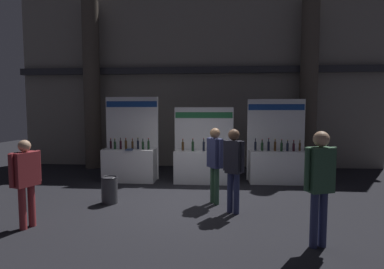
% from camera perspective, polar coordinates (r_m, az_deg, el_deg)
% --- Properties ---
extents(ground_plane, '(27.40, 27.40, 0.00)m').
position_cam_1_polar(ground_plane, '(7.05, -1.07, -13.04)').
color(ground_plane, black).
extents(hall_colonnade, '(13.70, 1.07, 6.60)m').
position_cam_1_polar(hall_colonnade, '(11.33, 1.18, 10.34)').
color(hall_colonnade, gray).
rests_on(hall_colonnade, ground_plane).
extents(exhibitor_booth_0, '(1.64, 0.74, 2.56)m').
position_cam_1_polar(exhibitor_booth_0, '(9.21, -11.87, -4.95)').
color(exhibitor_booth_0, white).
rests_on(exhibitor_booth_0, ground_plane).
extents(exhibitor_booth_1, '(1.79, 0.66, 2.24)m').
position_cam_1_polar(exhibitor_booth_1, '(8.85, 2.20, -5.56)').
color(exhibitor_booth_1, white).
rests_on(exhibitor_booth_1, ground_plane).
extents(exhibitor_booth_2, '(1.72, 0.66, 2.49)m').
position_cam_1_polar(exhibitor_booth_2, '(9.18, 16.06, -5.18)').
color(exhibitor_booth_2, white).
rests_on(exhibitor_booth_2, ground_plane).
extents(trash_bin, '(0.37, 0.37, 0.62)m').
position_cam_1_polar(trash_bin, '(7.20, -15.61, -10.26)').
color(trash_bin, '#38383D').
rests_on(trash_bin, ground_plane).
extents(visitor_0, '(0.38, 0.49, 1.75)m').
position_cam_1_polar(visitor_0, '(6.79, 4.42, -4.71)').
color(visitor_0, '#33563D').
rests_on(visitor_0, ground_plane).
extents(visitor_1, '(0.39, 0.56, 1.62)m').
position_cam_1_polar(visitor_1, '(6.16, -29.41, -6.90)').
color(visitor_1, maroon).
rests_on(visitor_1, ground_plane).
extents(visitor_3, '(0.52, 0.34, 1.83)m').
position_cam_1_polar(visitor_3, '(5.02, 23.45, -7.70)').
color(visitor_3, navy).
rests_on(visitor_3, ground_plane).
extents(visitor_5, '(0.42, 0.34, 1.76)m').
position_cam_1_polar(visitor_5, '(6.19, 8.02, -5.67)').
color(visitor_5, navy).
rests_on(visitor_5, ground_plane).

